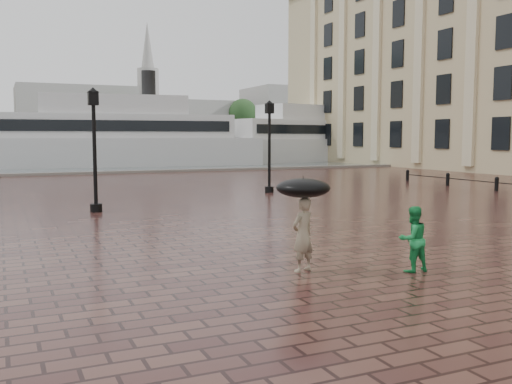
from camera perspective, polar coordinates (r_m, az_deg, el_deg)
The scene contains 12 objects.
ground at distance 14.92m, azimuth 14.31°, elevation -5.28°, with size 300.00×300.00×0.00m, color #3A1C1A.
harbour_water at distance 103.88m, azimuth -19.20°, elevation 3.70°, with size 240.00×240.00×0.00m, color #434E51.
quay_edge at distance 44.49m, azimuth -12.29°, elevation 1.85°, with size 80.00×0.60×0.30m, color slate.
far_shore at distance 171.70m, azimuth -21.24°, elevation 4.57°, with size 300.00×60.00×2.00m, color #4C4C47.
distant_skyline at distance 171.44m, azimuth -4.73°, elevation 7.75°, with size 102.50×22.00×33.00m.
far_trees at distance 149.87m, azimuth -20.90°, elevation 7.72°, with size 188.00×8.00×13.50m.
street_lamps at distance 27.10m, azimuth -15.41°, elevation 4.42°, with size 15.44×12.44×4.40m.
adult_pedestrian at distance 11.71m, azimuth 4.70°, elevation -4.28°, with size 0.56×0.37×1.53m, color gray.
child_pedestrian at distance 12.10m, azimuth 15.41°, elevation -4.56°, with size 0.66×0.51×1.35m, color #1B9245.
ferry_near at distance 55.94m, azimuth -13.96°, elevation 5.34°, with size 28.10×8.94×9.06m.
ferry_far at distance 66.21m, azimuth 5.60°, elevation 5.36°, with size 26.98×11.85×8.61m.
umbrella at distance 11.58m, azimuth 4.74°, elevation 0.40°, with size 1.10×1.10×1.10m.
Camera 1 is at (-9.18, -11.44, 2.75)m, focal length 40.00 mm.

